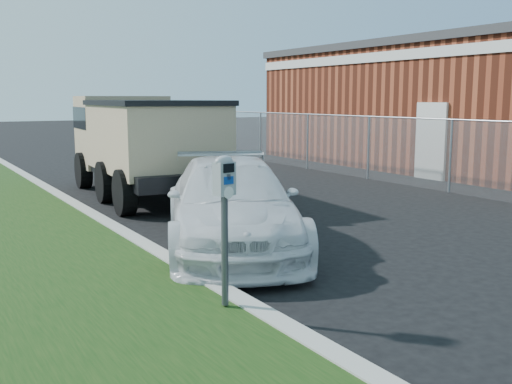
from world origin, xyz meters
TOP-DOWN VIEW (x-y plane):
  - ground at (0.00, 0.00)m, footprint 120.00×120.00m
  - chainlink_fence at (6.00, 7.00)m, footprint 0.06×30.06m
  - brick_building at (12.00, 8.00)m, footprint 9.20×14.20m
  - parking_meter at (-2.85, -0.78)m, footprint 0.24×0.19m
  - white_wagon at (-1.32, 1.92)m, footprint 3.64×5.09m
  - dump_truck at (-0.65, 7.59)m, footprint 2.80×6.21m

SIDE VIEW (x-z plane):
  - ground at x=0.00m, z-range 0.00..0.00m
  - white_wagon at x=-1.32m, z-range 0.00..1.37m
  - chainlink_fence at x=6.00m, z-range -13.74..16.26m
  - parking_meter at x=-2.85m, z-range 0.50..2.08m
  - dump_truck at x=-0.65m, z-range 0.15..2.52m
  - brick_building at x=12.00m, z-range 0.04..4.21m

